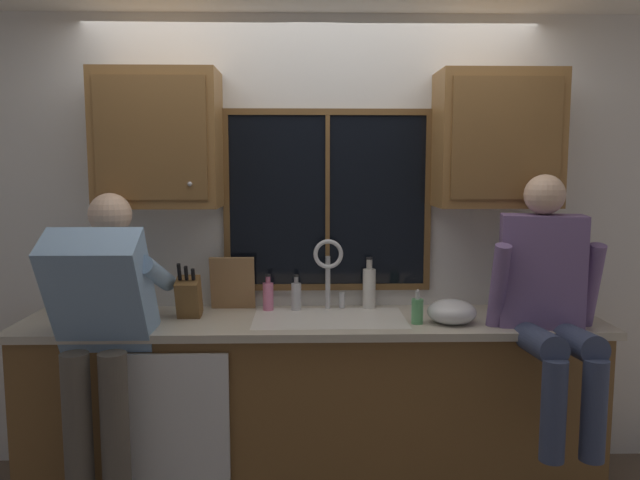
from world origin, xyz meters
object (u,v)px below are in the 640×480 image
person_standing (102,326)px  soap_dispenser (417,311)px  bottle_green_glass (296,296)px  person_sitting_on_counter (548,294)px  cutting_board (233,283)px  mixing_bowl (452,312)px  bottle_tall_clear (369,287)px  knife_block (189,298)px  bottle_amber_small (268,296)px

person_standing → soap_dispenser: size_ratio=8.92×
person_standing → bottle_green_glass: 1.05m
person_sitting_on_counter → bottle_green_glass: 1.32m
cutting_board → mixing_bowl: 1.21m
soap_dispenser → bottle_green_glass: bearing=153.5°
bottle_green_glass → bottle_tall_clear: (0.41, 0.04, 0.04)m
mixing_bowl → person_sitting_on_counter: bearing=-21.0°
cutting_board → soap_dispenser: cutting_board is taller
mixing_bowl → cutting_board: bearing=164.4°
knife_block → mixing_bowl: bearing=-5.6°
person_sitting_on_counter → bottle_green_glass: size_ratio=6.25×
person_sitting_on_counter → bottle_tall_clear: (-0.82, 0.50, -0.06)m
person_sitting_on_counter → soap_dispenser: (-0.61, 0.15, -0.12)m
knife_block → mixing_bowl: knife_block is taller
person_sitting_on_counter → bottle_tall_clear: 0.96m
person_standing → mixing_bowl: bearing=7.5°
bottle_green_glass → bottle_amber_small: bottle_amber_small is taller
person_standing → knife_block: person_standing is taller
mixing_bowl → soap_dispenser: (-0.18, -0.02, 0.01)m
knife_block → bottle_tall_clear: (0.98, 0.20, 0.01)m
soap_dispenser → person_sitting_on_counter: bearing=-13.7°
knife_block → bottle_green_glass: size_ratio=1.59×
mixing_bowl → bottle_tall_clear: bearing=139.8°
mixing_bowl → knife_block: bearing=174.4°
person_standing → cutting_board: 0.79m
cutting_board → bottle_tall_clear: bearing=0.5°
soap_dispenser → bottle_amber_small: (-0.78, 0.31, 0.02)m
person_sitting_on_counter → mixing_bowl: 0.48m
person_standing → soap_dispenser: 1.54m
person_standing → bottle_green_glass: person_standing is taller
bottle_tall_clear → bottle_amber_small: size_ratio=1.43×
person_standing → bottle_tall_clear: (1.32, 0.56, 0.07)m
bottle_amber_small → bottle_green_glass: bearing=0.2°
knife_block → bottle_green_glass: (0.57, 0.16, -0.03)m
cutting_board → bottle_tall_clear: 0.77m
person_sitting_on_counter → bottle_tall_clear: size_ratio=4.32×
mixing_bowl → bottle_tall_clear: bottle_tall_clear is taller
person_sitting_on_counter → cutting_board: size_ratio=4.14×
person_standing → mixing_bowl: 1.73m
cutting_board → mixing_bowl: bearing=-15.6°
person_sitting_on_counter → cutting_board: 1.66m
person_standing → mixing_bowl: person_standing is taller
bottle_tall_clear → bottle_green_glass: bearing=-174.9°
soap_dispenser → bottle_tall_clear: bearing=121.4°
knife_block → cutting_board: knife_block is taller
bottle_green_glass → bottle_tall_clear: 0.41m
mixing_bowl → bottle_green_glass: bottle_green_glass is taller
person_sitting_on_counter → knife_block: (-1.80, 0.30, -0.08)m
person_standing → bottle_tall_clear: size_ratio=5.44×
mixing_bowl → soap_dispenser: 0.18m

